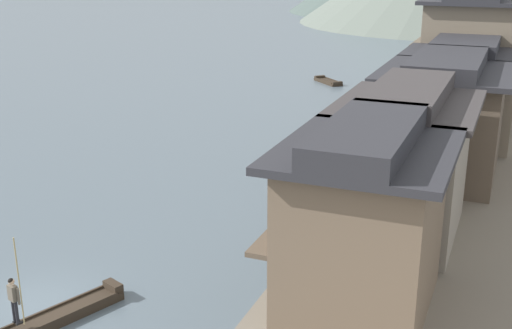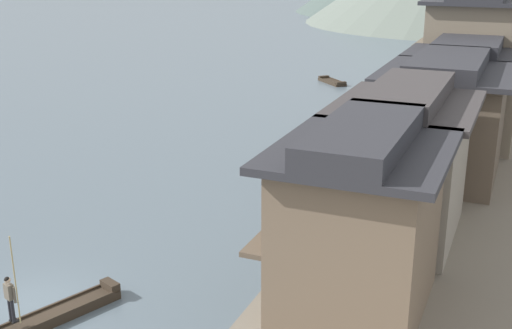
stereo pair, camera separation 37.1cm
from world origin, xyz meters
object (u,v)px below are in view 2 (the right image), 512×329
Objects in this scene: boat_moored_far at (407,93)px; boat_midriver_upstream at (376,125)px; boatman_person at (10,294)px; boat_foreground_poled at (46,319)px; boat_moored_second at (286,225)px; boat_upstream_distant at (421,78)px; house_waterfront_far at (471,59)px; house_waterfront_tall at (443,118)px; boat_midriver_drifting at (336,169)px; house_waterfront_nearest at (359,221)px; boat_moored_nearest at (431,70)px; boat_moored_third at (399,109)px; house_waterfront_narrow at (463,93)px; house_waterfront_second at (402,163)px; boat_crossing_west at (332,82)px; house_waterfront_end at (475,63)px.

boat_midriver_upstream reaches higher than boat_moored_far.
boat_midriver_upstream is (4.78, 30.17, -1.32)m from boatman_person.
boat_foreground_poled is 11.47m from boat_moored_second.
house_waterfront_far reaches higher than boat_upstream_distant.
boat_moored_second is 0.68× the size of house_waterfront_tall.
house_waterfront_nearest is (5.00, -15.12, 3.65)m from boat_midriver_drifting.
house_waterfront_nearest is (5.08, -50.51, 3.72)m from boat_moored_nearest.
house_waterfront_far reaches higher than boat_midriver_drifting.
boat_moored_nearest is at bearing 99.00° from house_waterfront_tall.
boat_moored_far is 38.11m from house_waterfront_nearest.
boat_moored_third is 0.89× the size of boat_midriver_drifting.
boat_foreground_poled reaches higher than boat_moored_far.
house_waterfront_tall is 11.76m from house_waterfront_far.
house_waterfront_far reaches higher than house_waterfront_narrow.
boatman_person is 15.13m from house_waterfront_second.
boat_crossing_west is 0.51× the size of house_waterfront_nearest.
house_waterfront_nearest is (9.88, 4.74, 2.27)m from boatman_person.
boat_midriver_upstream is 12.86m from house_waterfront_tall.
house_waterfront_second is at bearing -59.65° from boat_midriver_drifting.
house_waterfront_far is at bearing 71.15° from boat_foreground_poled.
boat_upstream_distant is at bearing 97.83° from house_waterfront_second.
boat_midriver_drifting is at bearing -134.71° from house_waterfront_narrow.
boat_moored_far is 0.80× the size of house_waterfront_narrow.
house_waterfront_narrow reaches higher than boat_crossing_west.
boat_foreground_poled reaches higher than boat_moored_third.
boatman_person is 0.45× the size of house_waterfront_end.
house_waterfront_far is at bearing -43.36° from boat_moored_third.
house_waterfront_far is (5.69, 11.05, 4.96)m from boat_midriver_drifting.
boat_upstream_distant is 31.29m from house_waterfront_tall.
house_waterfront_narrow is (5.87, 5.93, 3.65)m from boat_midriver_drifting.
house_waterfront_second is (5.17, -44.10, 3.71)m from boat_moored_nearest.
boat_moored_nearest is 1.33× the size of boat_crossing_west.
house_waterfront_far is (10.57, 30.91, 3.58)m from boatman_person.
boat_upstream_distant is 39.13m from house_waterfront_second.
house_waterfront_second is at bearing -74.73° from boat_midriver_upstream.
boat_foreground_poled reaches higher than boat_crossing_west.
house_waterfront_second is 0.81× the size of house_waterfront_far.
boat_midriver_upstream is (-0.10, 10.31, 0.06)m from boat_midriver_drifting.
boat_moored_second is 20.78m from house_waterfront_far.
house_waterfront_end is at bearing -40.52° from boat_moored_far.
boat_midriver_upstream is 16.47m from boat_crossing_west.
boat_moored_far is at bearing 90.46° from boat_midriver_upstream.
boat_moored_far is 7.89m from boat_crossing_west.
house_waterfront_second is at bearing -90.97° from house_waterfront_end.
house_waterfront_end is (13.22, -7.39, 3.70)m from boat_crossing_west.
boat_moored_third is 6.53m from house_waterfront_end.
boat_moored_second is 1.00× the size of boat_midriver_upstream.
boat_midriver_drifting is at bearing -89.88° from boat_moored_nearest.
boat_midriver_upstream reaches higher than boat_crossing_west.
boat_moored_third is 0.68× the size of house_waterfront_second.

